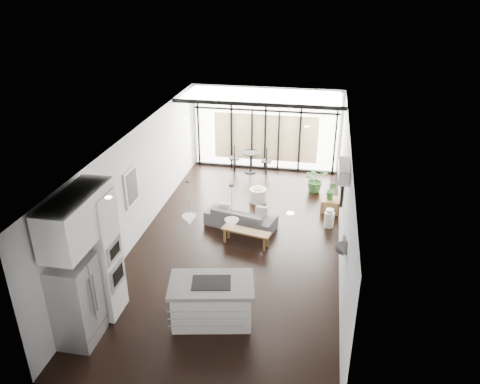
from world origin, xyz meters
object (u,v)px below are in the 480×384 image
(fridge, at_px, (77,302))
(sofa, at_px, (241,214))
(console_bench, at_px, (246,237))
(milk_can, at_px, (329,218))
(tv, at_px, (342,186))
(island, at_px, (212,301))
(pouf, at_px, (258,195))

(fridge, height_order, sofa, fridge)
(sofa, bearing_deg, console_bench, 123.50)
(fridge, height_order, milk_can, fridge)
(fridge, distance_m, tv, 6.75)
(fridge, distance_m, console_bench, 4.54)
(island, relative_size, console_bench, 1.29)
(island, bearing_deg, milk_can, 51.19)
(pouf, bearing_deg, island, -91.06)
(island, xyz_separation_m, sofa, (-0.13, 3.72, -0.07))
(fridge, bearing_deg, milk_can, 49.03)
(fridge, relative_size, pouf, 3.29)
(island, distance_m, pouf, 5.29)
(console_bench, relative_size, pouf, 2.45)
(island, bearing_deg, sofa, 80.87)
(island, distance_m, milk_can, 4.69)
(fridge, distance_m, milk_can, 6.76)
(island, height_order, sofa, island)
(pouf, xyz_separation_m, tv, (2.31, -1.35, 1.10))
(island, bearing_deg, tv, 47.45)
(sofa, xyz_separation_m, console_bench, (0.30, -0.86, -0.17))
(milk_can, relative_size, tv, 0.47)
(sofa, height_order, pouf, sofa)
(pouf, bearing_deg, console_bench, -88.34)
(console_bench, xyz_separation_m, milk_can, (2.01, 1.29, 0.06))
(milk_can, distance_m, tv, 1.09)
(fridge, bearing_deg, island, 22.75)
(sofa, bearing_deg, tv, -160.60)
(tv, bearing_deg, island, -121.45)
(fridge, relative_size, console_bench, 1.34)
(island, xyz_separation_m, fridge, (-2.24, -0.94, 0.40))
(pouf, distance_m, milk_can, 2.37)
(fridge, bearing_deg, console_bench, 57.61)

